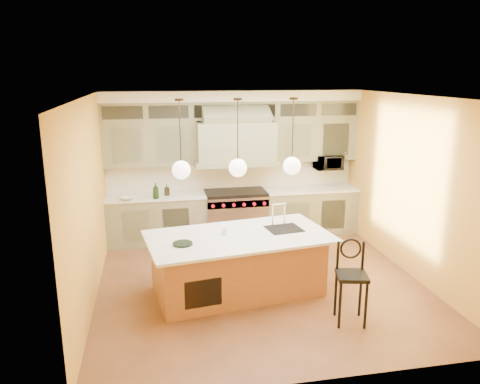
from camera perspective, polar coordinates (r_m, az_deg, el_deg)
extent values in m
plane|color=brown|center=(7.57, 2.42, -10.93)|extent=(5.00, 5.00, 0.00)
plane|color=white|center=(6.85, 2.68, 11.56)|extent=(5.00, 5.00, 0.00)
plane|color=gold|center=(9.46, -0.94, 3.51)|extent=(5.00, 0.00, 5.00)
plane|color=gold|center=(4.80, 9.48, -7.70)|extent=(5.00, 0.00, 5.00)
plane|color=gold|center=(6.95, -17.94, -1.22)|extent=(0.00, 5.00, 5.00)
plane|color=gold|center=(8.01, 20.22, 0.61)|extent=(0.00, 5.00, 5.00)
cube|color=gray|center=(9.26, -10.07, -3.35)|extent=(1.90, 0.65, 0.90)
cube|color=gray|center=(9.78, 8.41, -2.32)|extent=(1.90, 0.65, 0.90)
cube|color=white|center=(9.13, -10.20, -0.54)|extent=(1.90, 0.68, 0.04)
cube|color=white|center=(9.66, 8.51, 0.35)|extent=(1.90, 0.68, 0.04)
cube|color=silver|center=(9.49, -0.91, 2.13)|extent=(5.00, 0.04, 0.56)
cube|color=gray|center=(9.08, -10.97, 5.83)|extent=(1.75, 0.35, 0.85)
cube|color=gray|center=(9.63, 8.86, 6.40)|extent=(1.75, 0.35, 0.85)
cube|color=gray|center=(9.04, -0.57, 6.21)|extent=(1.50, 0.70, 0.75)
cube|color=#777D5B|center=(9.11, -0.56, 3.72)|extent=(1.60, 0.76, 0.10)
cube|color=#333833|center=(9.15, -0.77, 9.93)|extent=(5.00, 0.35, 0.35)
cube|color=white|center=(9.11, -0.76, 11.65)|extent=(5.00, 0.47, 0.20)
cube|color=silver|center=(9.37, -0.54, -2.90)|extent=(1.20, 0.70, 0.90)
cube|color=black|center=(9.24, -0.55, -0.06)|extent=(1.20, 0.70, 0.06)
cube|color=silver|center=(8.98, -0.18, -1.49)|extent=(1.20, 0.06, 0.14)
cube|color=#9B5E37|center=(7.09, -0.26, -8.84)|extent=(2.55, 1.49, 0.88)
cube|color=white|center=(6.88, -0.13, -5.47)|extent=(2.83, 1.77, 0.04)
cube|color=black|center=(7.19, 5.39, -4.65)|extent=(0.58, 0.53, 0.05)
cylinder|color=black|center=(6.33, 12.08, -13.37)|extent=(0.04, 0.04, 0.64)
cylinder|color=black|center=(6.40, 15.09, -13.25)|extent=(0.04, 0.04, 0.64)
cylinder|color=black|center=(6.62, 11.58, -12.04)|extent=(0.04, 0.04, 0.64)
cylinder|color=black|center=(6.69, 14.45, -11.95)|extent=(0.04, 0.04, 0.64)
cube|color=black|center=(6.36, 13.48, -9.89)|extent=(0.47, 0.47, 0.05)
torus|color=black|center=(6.39, 13.36, -6.73)|extent=(0.28, 0.09, 0.28)
imported|color=black|center=(9.75, 10.71, 3.59)|extent=(0.54, 0.37, 0.30)
imported|color=black|center=(8.85, -10.23, 0.14)|extent=(0.12, 0.12, 0.31)
imported|color=black|center=(9.08, -8.92, 0.27)|extent=(0.10, 0.11, 0.21)
imported|color=silver|center=(8.89, -13.54, -0.78)|extent=(0.29, 0.29, 0.06)
imported|color=silver|center=(6.89, -1.93, -4.87)|extent=(0.10, 0.10, 0.09)
cylinder|color=#2D2319|center=(6.43, -7.45, 11.09)|extent=(0.12, 0.12, 0.03)
cylinder|color=#2D2319|center=(6.47, -7.32, 7.15)|extent=(0.02, 0.02, 0.93)
sphere|color=white|center=(6.55, -7.18, 2.68)|extent=(0.26, 0.26, 0.26)
cylinder|color=#2D2319|center=(6.53, -0.28, 11.26)|extent=(0.12, 0.12, 0.03)
cylinder|color=#2D2319|center=(6.56, -0.28, 7.37)|extent=(0.02, 0.02, 0.93)
sphere|color=white|center=(6.65, -0.27, 2.96)|extent=(0.26, 0.26, 0.26)
cylinder|color=#2D2319|center=(6.72, 6.57, 11.25)|extent=(0.12, 0.12, 0.03)
cylinder|color=#2D2319|center=(6.76, 6.46, 7.48)|extent=(0.02, 0.02, 0.93)
sphere|color=white|center=(6.84, 6.34, 3.20)|extent=(0.26, 0.26, 0.26)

